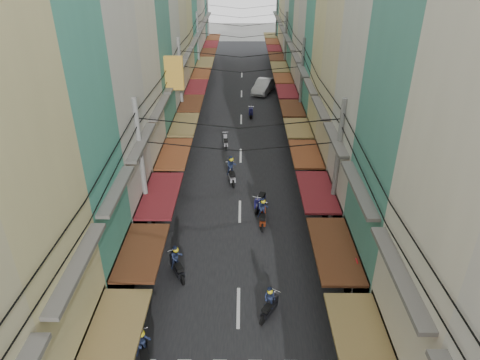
{
  "coord_description": "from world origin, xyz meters",
  "views": [
    {
      "loc": [
        0.18,
        -16.19,
        14.36
      ],
      "look_at": [
        0.01,
        5.75,
        2.36
      ],
      "focal_mm": 32.0,
      "sensor_mm": 36.0,
      "label": 1
    }
  ],
  "objects_px": {
    "bicycle": "(412,326)",
    "traffic_sign": "(354,275)",
    "market_umbrella": "(419,330)",
    "white_car": "(263,93)"
  },
  "relations": [
    {
      "from": "market_umbrella",
      "to": "white_car",
      "type": "bearing_deg",
      "value": 96.77
    },
    {
      "from": "bicycle",
      "to": "traffic_sign",
      "type": "distance_m",
      "value": 3.56
    },
    {
      "from": "market_umbrella",
      "to": "traffic_sign",
      "type": "height_order",
      "value": "traffic_sign"
    },
    {
      "from": "white_car",
      "to": "market_umbrella",
      "type": "height_order",
      "value": "market_umbrella"
    },
    {
      "from": "white_car",
      "to": "traffic_sign",
      "type": "xyz_separation_m",
      "value": [
        2.41,
        -32.87,
        2.3
      ]
    },
    {
      "from": "market_umbrella",
      "to": "traffic_sign",
      "type": "xyz_separation_m",
      "value": [
        -1.81,
        2.67,
        0.27
      ]
    },
    {
      "from": "market_umbrella",
      "to": "traffic_sign",
      "type": "distance_m",
      "value": 3.23
    },
    {
      "from": "bicycle",
      "to": "market_umbrella",
      "type": "distance_m",
      "value": 3.03
    },
    {
      "from": "market_umbrella",
      "to": "traffic_sign",
      "type": "relative_size",
      "value": 0.74
    },
    {
      "from": "white_car",
      "to": "bicycle",
      "type": "relative_size",
      "value": 3.62
    }
  ]
}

